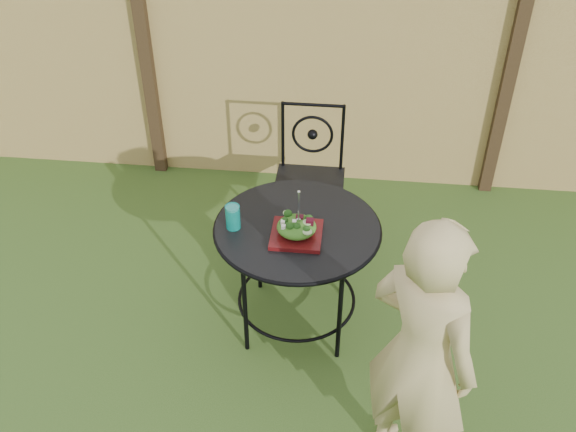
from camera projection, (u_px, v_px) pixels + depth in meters
The scene contains 9 objects.
ground at pixel (291, 398), 3.46m from camera, with size 60.00×60.00×0.00m, color #254215.
fence at pixel (324, 65), 4.63m from camera, with size 8.00×0.12×1.90m.
patio_table at pixel (297, 246), 3.57m from camera, with size 0.92×0.92×0.72m.
patio_chair at pixel (310, 174), 4.30m from camera, with size 0.46×0.46×0.95m.
diner at pixel (420, 357), 2.75m from camera, with size 0.54×0.35×1.47m, color tan.
salad_plate at pixel (296, 235), 3.41m from camera, with size 0.27×0.27×0.02m, color #3E0B08.
salad at pixel (297, 227), 3.38m from camera, with size 0.21×0.21×0.08m, color #235614.
fork at pixel (299, 207), 3.30m from camera, with size 0.01×0.01×0.18m, color silver.
drinking_glass at pixel (233, 217), 3.44m from camera, with size 0.08×0.08×0.14m, color #0B8477.
Camera 1 is at (0.22, -2.15, 2.87)m, focal length 40.00 mm.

